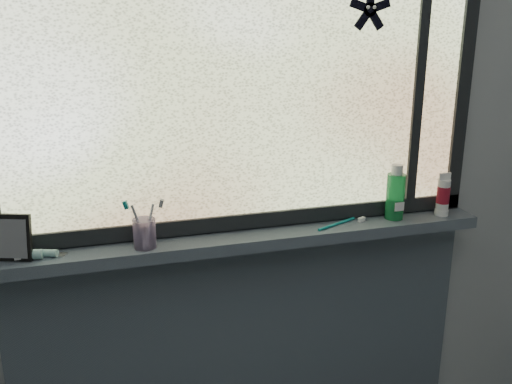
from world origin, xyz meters
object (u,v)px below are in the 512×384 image
at_px(vanity_mirror, 12,237).
at_px(toothbrush_cup, 145,233).
at_px(mouthwash_bottle, 396,192).
at_px(cream_tube, 443,193).

xyz_separation_m(vanity_mirror, toothbrush_cup, (0.38, -0.01, -0.02)).
distance_m(mouthwash_bottle, cream_tube, 0.18).
xyz_separation_m(vanity_mirror, mouthwash_bottle, (1.24, 0.01, 0.03)).
bearing_deg(mouthwash_bottle, toothbrush_cup, -178.58).
relative_size(vanity_mirror, toothbrush_cup, 1.51).
height_order(vanity_mirror, mouthwash_bottle, mouthwash_bottle).
relative_size(vanity_mirror, mouthwash_bottle, 0.86).
distance_m(toothbrush_cup, cream_tube, 1.05).
distance_m(vanity_mirror, cream_tube, 1.42).
xyz_separation_m(vanity_mirror, cream_tube, (1.42, -0.01, 0.01)).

